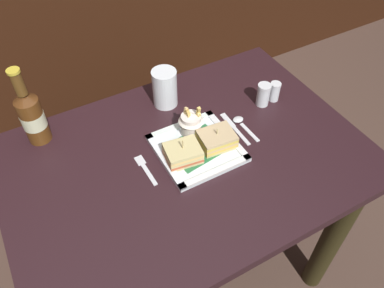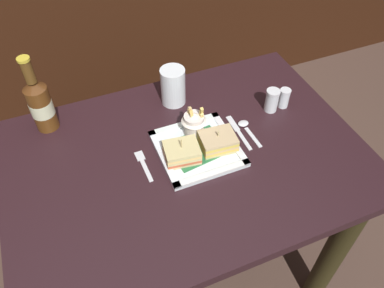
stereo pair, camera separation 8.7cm
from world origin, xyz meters
name	(u,v)px [view 1 (the left image)]	position (x,y,z in m)	size (l,w,h in m)	color
ground_plane	(189,270)	(0.00, 0.00, 0.00)	(6.00, 6.00, 0.00)	#4B352C
dining_table	(187,191)	(0.00, 0.00, 0.59)	(1.06, 0.74, 0.76)	black
square_plate	(197,148)	(0.04, 0.01, 0.77)	(0.23, 0.23, 0.02)	white
sandwich_half_left	(183,153)	(-0.02, -0.01, 0.80)	(0.11, 0.09, 0.08)	#D6B27D
sandwich_half_right	(217,139)	(0.10, -0.01, 0.80)	(0.11, 0.09, 0.07)	tan
fries_cup	(191,121)	(0.05, 0.07, 0.82)	(0.08, 0.08, 0.11)	silver
beer_bottle	(32,116)	(-0.36, 0.29, 0.86)	(0.07, 0.07, 0.26)	#5A3313
water_glass	(165,90)	(0.05, 0.25, 0.82)	(0.08, 0.08, 0.13)	silver
fork	(145,168)	(-0.13, 0.02, 0.77)	(0.02, 0.12, 0.00)	silver
knife	(234,127)	(0.19, 0.03, 0.77)	(0.02, 0.16, 0.00)	silver
spoon	(241,123)	(0.22, 0.04, 0.77)	(0.03, 0.12, 0.01)	silver
salt_shaker	(263,96)	(0.33, 0.08, 0.80)	(0.04, 0.04, 0.08)	silver
pepper_shaker	(274,92)	(0.38, 0.08, 0.79)	(0.04, 0.04, 0.07)	silver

